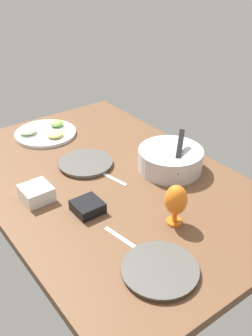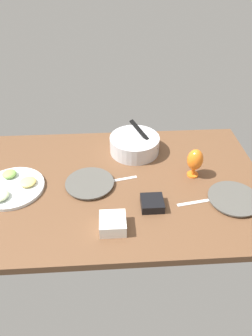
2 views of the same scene
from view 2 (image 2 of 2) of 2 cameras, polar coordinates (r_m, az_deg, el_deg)
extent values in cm
cube|color=brown|center=(167.20, -1.24, -3.12)|extent=(160.00, 104.00, 4.00)
cylinder|color=silver|center=(164.61, -6.87, -3.03)|extent=(24.23, 24.23, 1.23)
cylinder|color=#4E4C47|center=(163.98, -6.90, -2.77)|extent=(26.33, 26.33, 0.74)
cylinder|color=silver|center=(164.16, 19.69, -5.61)|extent=(24.04, 24.04, 1.20)
cylinder|color=#4E4C47|center=(163.53, 19.76, -5.36)|extent=(26.13, 26.13, 0.72)
cylinder|color=silver|center=(186.25, 1.62, 4.48)|extent=(30.36, 30.36, 10.29)
cylinder|color=white|center=(184.56, 1.64, 5.28)|extent=(27.32, 27.32, 1.85)
cube|color=black|center=(183.19, 3.32, 6.26)|extent=(16.25, 18.18, 12.46)
cylinder|color=silver|center=(171.81, -20.70, -3.51)|extent=(33.63, 33.63, 1.80)
ellipsoid|color=#F9E072|center=(169.21, -18.10, -2.51)|extent=(8.86, 8.86, 2.76)
ellipsoid|color=#8CC659|center=(177.73, -21.21, -1.05)|extent=(7.55, 7.55, 3.19)
ellipsoid|color=beige|center=(165.45, -22.82, -4.82)|extent=(9.36, 9.36, 3.27)
cylinder|color=orange|center=(174.02, 12.48, -1.19)|extent=(6.28, 6.28, 1.00)
cylinder|color=orange|center=(172.60, 12.58, -0.60)|extent=(2.00, 2.00, 3.65)
ellipsoid|color=orange|center=(167.82, 12.95, 1.55)|extent=(8.73, 8.73, 12.41)
cube|color=white|center=(140.13, -2.51, -10.46)|extent=(12.11, 12.11, 6.29)
cube|color=#F9E072|center=(138.63, -2.54, -9.91)|extent=(9.93, 9.93, 2.01)
cube|color=black|center=(150.84, 4.97, -6.66)|extent=(11.16, 11.16, 4.54)
cube|color=tan|center=(149.82, 5.00, -6.26)|extent=(9.15, 9.15, 1.45)
cube|color=silver|center=(167.01, -0.93, -2.14)|extent=(17.99, 5.44, 0.60)
cube|color=silver|center=(157.37, 12.78, -6.36)|extent=(18.05, 4.69, 0.60)
camera|label=1|loc=(1.37, 69.53, 9.87)|focal=41.59mm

